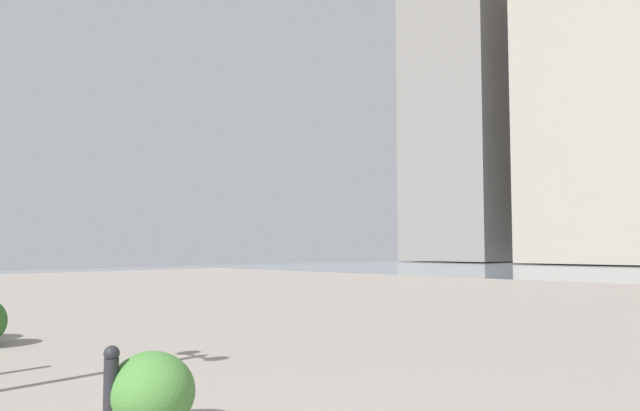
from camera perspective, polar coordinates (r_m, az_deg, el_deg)
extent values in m
cube|color=#9E9384|center=(68.42, 24.52, 8.98)|extent=(12.81, 12.77, 32.76)
cube|color=gray|center=(76.87, 13.83, 8.91)|extent=(11.23, 14.52, 36.88)
cylinder|color=#232328|center=(5.54, -18.88, -16.59)|extent=(0.12, 0.12, 0.65)
sphere|color=#232328|center=(5.47, -18.80, -12.89)|extent=(0.13, 0.13, 0.13)
ellipsoid|color=#477F38|center=(5.62, -15.41, -16.33)|extent=(0.79, 0.71, 0.67)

